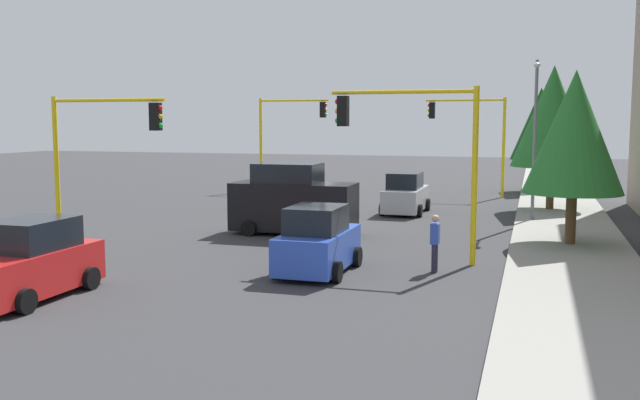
# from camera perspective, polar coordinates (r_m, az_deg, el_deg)

# --- Properties ---
(ground_plane) EXTENTS (120.00, 120.00, 0.00)m
(ground_plane) POSITION_cam_1_polar(r_m,az_deg,el_deg) (29.44, -1.40, -2.16)
(ground_plane) COLOR #353538
(sidewalk_kerb) EXTENTS (80.00, 4.00, 0.15)m
(sidewalk_kerb) POSITION_cam_1_polar(r_m,az_deg,el_deg) (32.92, 19.14, -1.47)
(sidewalk_kerb) COLOR gray
(sidewalk_kerb) RESTS_ON ground
(lane_arrow_near) EXTENTS (2.40, 1.10, 1.10)m
(lane_arrow_near) POSITION_cam_1_polar(r_m,az_deg,el_deg) (20.68, -19.80, -6.23)
(lane_arrow_near) COLOR silver
(lane_arrow_near) RESTS_ON ground
(traffic_signal_near_right) EXTENTS (0.36, 4.59, 5.29)m
(traffic_signal_near_right) POSITION_cam_1_polar(r_m,az_deg,el_deg) (26.23, -17.51, 4.74)
(traffic_signal_near_right) COLOR yellow
(traffic_signal_near_right) RESTS_ON ground
(traffic_signal_far_left) EXTENTS (0.36, 4.59, 5.75)m
(traffic_signal_far_left) POSITION_cam_1_polar(r_m,az_deg,el_deg) (41.75, 12.30, 5.84)
(traffic_signal_far_left) COLOR yellow
(traffic_signal_far_left) RESTS_ON ground
(traffic_signal_far_right) EXTENTS (0.36, 4.59, 5.82)m
(traffic_signal_far_right) POSITION_cam_1_polar(r_m,az_deg,el_deg) (44.21, -2.70, 6.07)
(traffic_signal_far_right) COLOR yellow
(traffic_signal_far_right) RESTS_ON ground
(traffic_signal_near_left) EXTENTS (0.36, 4.59, 5.45)m
(traffic_signal_near_left) POSITION_cam_1_polar(r_m,az_deg,el_deg) (21.90, 7.73, 4.98)
(traffic_signal_near_left) COLOR yellow
(traffic_signal_near_left) RESTS_ON ground
(street_lamp_curbside) EXTENTS (2.15, 0.28, 7.00)m
(street_lamp_curbside) POSITION_cam_1_polar(r_m,az_deg,el_deg) (31.22, 17.12, 6.06)
(street_lamp_curbside) COLOR slate
(street_lamp_curbside) RESTS_ON ground
(tree_roadside_near) EXTENTS (3.39, 3.39, 6.15)m
(tree_roadside_near) POSITION_cam_1_polar(r_m,az_deg,el_deg) (25.64, 20.00, 5.19)
(tree_roadside_near) COLOR brown
(tree_roadside_near) RESTS_ON ground
(tree_roadside_mid) EXTENTS (3.87, 3.87, 7.06)m
(tree_roadside_mid) POSITION_cam_1_polar(r_m,az_deg,el_deg) (35.61, 18.44, 6.47)
(tree_roadside_mid) COLOR brown
(tree_roadside_mid) RESTS_ON ground
(tree_roadside_far) EXTENTS (3.55, 3.55, 6.46)m
(tree_roadside_far) POSITION_cam_1_polar(r_m,az_deg,el_deg) (45.61, 17.51, 5.93)
(tree_roadside_far) COLOR brown
(tree_roadside_far) RESTS_ON ground
(delivery_van_black) EXTENTS (2.22, 4.80, 2.77)m
(delivery_van_black) POSITION_cam_1_polar(r_m,az_deg,el_deg) (27.31, -2.23, -0.12)
(delivery_van_black) COLOR black
(delivery_van_black) RESTS_ON ground
(car_blue) EXTENTS (3.67, 1.98, 1.98)m
(car_blue) POSITION_cam_1_polar(r_m,az_deg,el_deg) (20.40, -0.19, -3.47)
(car_blue) COLOR blue
(car_blue) RESTS_ON ground
(car_red) EXTENTS (3.98, 2.08, 1.98)m
(car_red) POSITION_cam_1_polar(r_m,az_deg,el_deg) (18.96, -22.62, -4.73)
(car_red) COLOR red
(car_red) RESTS_ON ground
(car_silver) EXTENTS (3.99, 1.97, 1.98)m
(car_silver) POSITION_cam_1_polar(r_m,az_deg,el_deg) (33.73, 6.97, 0.43)
(car_silver) COLOR #B2B5BA
(car_silver) RESTS_ON ground
(car_orange) EXTENTS (3.99, 1.98, 1.98)m
(car_orange) POSITION_cam_1_polar(r_m,az_deg,el_deg) (34.52, -3.66, 0.60)
(car_orange) COLOR orange
(car_orange) RESTS_ON ground
(pedestrian_crossing) EXTENTS (0.40, 0.24, 1.70)m
(pedestrian_crossing) POSITION_cam_1_polar(r_m,az_deg,el_deg) (20.71, 9.34, -3.37)
(pedestrian_crossing) COLOR #262638
(pedestrian_crossing) RESTS_ON ground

